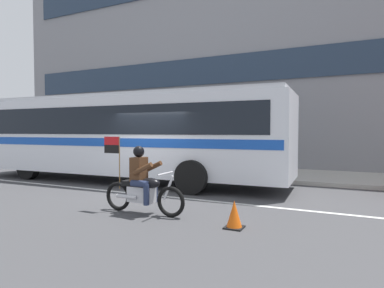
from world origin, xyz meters
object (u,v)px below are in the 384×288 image
at_px(motorcycle_with_rider, 142,185).
at_px(traffic_cone, 234,215).
at_px(transit_bus, 124,132).
at_px(fire_hydrant, 215,164).

xyz_separation_m(motorcycle_with_rider, traffic_cone, (2.28, -0.17, -0.41)).
distance_m(transit_bus, traffic_cone, 7.03).
xyz_separation_m(fire_hydrant, traffic_cone, (3.04, -6.67, -0.26)).
bearing_deg(fire_hydrant, traffic_cone, -65.52).
height_order(transit_bus, motorcycle_with_rider, transit_bus).
bearing_deg(transit_bus, motorcycle_with_rider, -47.91).
relative_size(motorcycle_with_rider, fire_hydrant, 2.93).
relative_size(fire_hydrant, traffic_cone, 1.36).
bearing_deg(traffic_cone, motorcycle_with_rider, 175.76).
height_order(fire_hydrant, traffic_cone, fire_hydrant).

